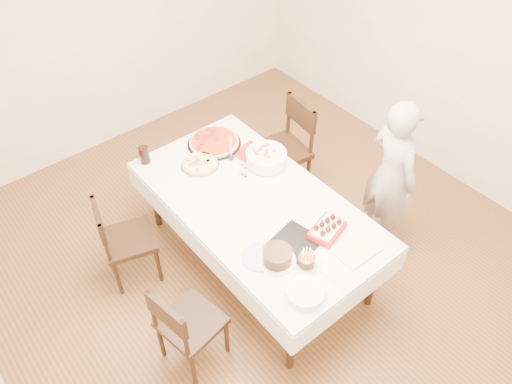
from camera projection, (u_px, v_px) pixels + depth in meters
floor at (268, 260)px, 4.50m from camera, size 5.00×5.00×0.00m
wall_back at (108, 21)px, 4.95m from camera, size 4.50×0.04×2.70m
wall_right at (457, 46)px, 4.58m from camera, size 0.04×5.00×2.70m
dining_table at (256, 232)px, 4.24m from camera, size 1.56×2.33×0.75m
chair_right_savory at (281, 151)px, 4.83m from camera, size 0.57×0.57×1.00m
chair_left_savory at (129, 240)px, 4.11m from camera, size 0.55×0.55×0.86m
chair_left_dessert at (191, 322)px, 3.56m from camera, size 0.51×0.51×0.86m
person at (391, 175)px, 4.22m from camera, size 0.45×0.60×1.48m
pizza_white at (200, 164)px, 4.28m from camera, size 0.44×0.44×0.04m
pizza_pepperoni at (214, 142)px, 4.49m from camera, size 0.54×0.54×0.04m
red_placemat at (252, 153)px, 4.41m from camera, size 0.31×0.31×0.01m
pasta_bowl at (266, 158)px, 4.27m from camera, size 0.43×0.43×0.11m
taper_candle at (231, 148)px, 4.27m from camera, size 0.05×0.05×0.25m
shaker_pair at (245, 172)px, 4.16m from camera, size 0.10×0.10×0.10m
cola_glass at (144, 155)px, 4.27m from camera, size 0.11×0.11×0.16m
layer_cake at (277, 256)px, 3.52m from camera, size 0.33×0.33×0.11m
cake_board at (296, 242)px, 3.68m from camera, size 0.37×0.37×0.01m
birthday_cake at (307, 257)px, 3.48m from camera, size 0.16×0.16×0.13m
strawberry_box at (327, 229)px, 3.73m from camera, size 0.33×0.26×0.07m
box_lid at (357, 251)px, 3.62m from camera, size 0.33×0.23×0.03m
plate_stack at (305, 293)px, 3.33m from camera, size 0.33×0.33×0.05m
china_plate at (260, 257)px, 3.58m from camera, size 0.33×0.33×0.01m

